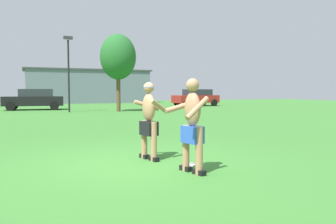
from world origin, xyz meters
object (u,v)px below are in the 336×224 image
at_px(frisbee, 193,165).
at_px(lamp_post, 68,65).
at_px(car_red_mid_lot, 196,97).
at_px(car_black_near_post, 34,99).
at_px(player_with_cap, 149,117).
at_px(tree_left_field, 118,57).
at_px(player_in_blue, 192,123).

distance_m(frisbee, lamp_post, 18.20).
bearing_deg(frisbee, lamp_post, 90.59).
bearing_deg(lamp_post, car_red_mid_lot, 21.24).
height_order(car_black_near_post, lamp_post, lamp_post).
relative_size(player_with_cap, car_red_mid_lot, 0.37).
bearing_deg(player_with_cap, frisbee, -54.80).
height_order(car_black_near_post, tree_left_field, tree_left_field).
xyz_separation_m(frisbee, tree_left_field, (3.08, 17.34, 3.76)).
distance_m(player_with_cap, frisbee, 1.38).
bearing_deg(frisbee, car_black_near_post, 95.93).
relative_size(player_with_cap, frisbee, 6.71).
bearing_deg(player_with_cap, car_red_mid_lot, 59.96).
bearing_deg(player_with_cap, car_black_near_post, 94.53).
relative_size(frisbee, lamp_post, 0.05).
xyz_separation_m(frisbee, car_red_mid_lot, (11.99, 22.65, 0.81)).
distance_m(car_red_mid_lot, lamp_post, 13.28).
height_order(player_in_blue, tree_left_field, tree_left_field).
height_order(player_with_cap, lamp_post, lamp_post).
relative_size(car_black_near_post, lamp_post, 0.88).
bearing_deg(player_with_cap, tree_left_field, 77.38).
distance_m(car_black_near_post, car_red_mid_lot, 14.29).
xyz_separation_m(car_black_near_post, lamp_post, (2.08, -3.88, 2.35)).
relative_size(car_black_near_post, car_red_mid_lot, 1.00).
bearing_deg(frisbee, player_in_blue, -119.44).
xyz_separation_m(player_with_cap, player_in_blue, (0.31, -1.39, -0.01)).
relative_size(car_red_mid_lot, tree_left_field, 0.83).
bearing_deg(player_with_cap, lamp_post, 88.59).
bearing_deg(player_in_blue, car_black_near_post, 95.04).
height_order(lamp_post, tree_left_field, tree_left_field).
bearing_deg(lamp_post, car_black_near_post, 118.20).
relative_size(frisbee, tree_left_field, 0.05).
height_order(frisbee, car_black_near_post, car_black_near_post).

